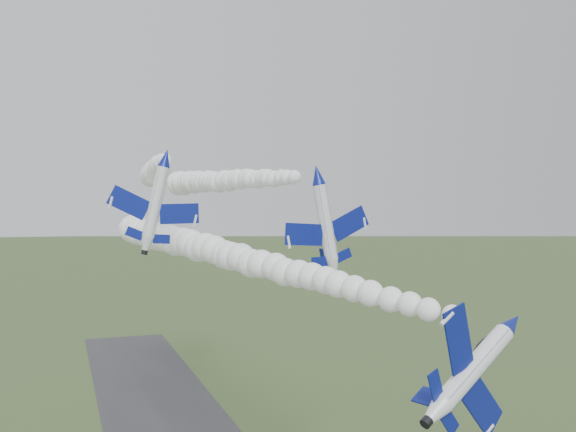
% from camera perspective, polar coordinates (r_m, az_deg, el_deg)
% --- Properties ---
extents(jet_lead, '(6.30, 12.69, 9.42)m').
position_cam_1_polar(jet_lead, '(52.90, 19.37, -9.02)').
color(jet_lead, white).
extents(smoke_trail_jet_lead, '(29.29, 73.94, 4.94)m').
position_cam_1_polar(smoke_trail_jet_lead, '(83.66, -4.53, -3.69)').
color(smoke_trail_jet_lead, white).
extents(jet_pair_left, '(10.10, 12.28, 3.54)m').
position_cam_1_polar(jet_pair_left, '(74.24, -10.83, 5.11)').
color(jet_pair_left, white).
extents(smoke_trail_jet_pair_left, '(11.52, 61.79, 4.64)m').
position_cam_1_polar(smoke_trail_jet_pair_left, '(108.13, -11.63, 3.97)').
color(smoke_trail_jet_pair_left, white).
extents(jet_pair_right, '(11.93, 14.40, 4.03)m').
position_cam_1_polar(jet_pair_right, '(79.51, 2.67, 3.71)').
color(jet_pair_right, white).
extents(smoke_trail_jet_pair_right, '(12.54, 61.31, 4.63)m').
position_cam_1_polar(smoke_trail_jet_pair_right, '(111.23, -5.90, 3.12)').
color(smoke_trail_jet_pair_right, white).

